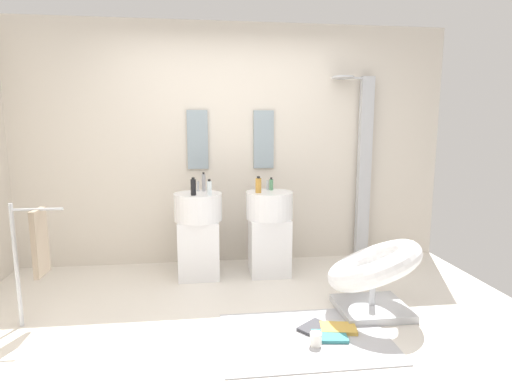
% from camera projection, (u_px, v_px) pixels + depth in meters
% --- Properties ---
extents(ground_plane, '(4.80, 3.60, 0.04)m').
position_uv_depth(ground_plane, '(245.00, 331.00, 3.00)').
color(ground_plane, silver).
extents(rear_partition, '(4.80, 0.10, 2.60)m').
position_uv_depth(rear_partition, '(231.00, 146.00, 4.41)').
color(rear_partition, beige).
rests_on(rear_partition, ground_plane).
extents(pedestal_sink_left, '(0.48, 0.48, 0.95)m').
position_uv_depth(pedestal_sink_left, '(199.00, 232.00, 4.00)').
color(pedestal_sink_left, white).
rests_on(pedestal_sink_left, ground_plane).
extents(pedestal_sink_right, '(0.48, 0.48, 0.95)m').
position_uv_depth(pedestal_sink_right, '(269.00, 230.00, 4.09)').
color(pedestal_sink_right, white).
rests_on(pedestal_sink_right, ground_plane).
extents(vanity_mirror_left, '(0.22, 0.03, 0.63)m').
position_uv_depth(vanity_mirror_left, '(198.00, 140.00, 4.29)').
color(vanity_mirror_left, '#8C9EA8').
extents(vanity_mirror_right, '(0.22, 0.03, 0.63)m').
position_uv_depth(vanity_mirror_right, '(264.00, 140.00, 4.38)').
color(vanity_mirror_right, '#8C9EA8').
extents(shower_column, '(0.49, 0.24, 2.05)m').
position_uv_depth(shower_column, '(363.00, 165.00, 4.50)').
color(shower_column, '#B7BABF').
rests_on(shower_column, ground_plane).
extents(lounge_chair, '(1.08, 1.08, 0.65)m').
position_uv_depth(lounge_chair, '(373.00, 271.00, 3.22)').
color(lounge_chair, '#B7BABF').
rests_on(lounge_chair, ground_plane).
extents(towel_rack, '(0.37, 0.22, 0.95)m').
position_uv_depth(towel_rack, '(36.00, 245.00, 2.96)').
color(towel_rack, '#B7BABF').
rests_on(towel_rack, ground_plane).
extents(area_rug, '(1.19, 0.84, 0.01)m').
position_uv_depth(area_rug, '(305.00, 337.00, 2.86)').
color(area_rug, '#B2B2B7').
rests_on(area_rug, ground_plane).
extents(magazine_teal, '(0.26, 0.19, 0.02)m').
position_uv_depth(magazine_teal, '(330.00, 336.00, 2.84)').
color(magazine_teal, teal).
rests_on(magazine_teal, area_rug).
extents(magazine_charcoal, '(0.31, 0.31, 0.02)m').
position_uv_depth(magazine_charcoal, '(317.00, 329.00, 2.95)').
color(magazine_charcoal, '#38383D').
rests_on(magazine_charcoal, area_rug).
extents(magazine_ochre, '(0.29, 0.21, 0.03)m').
position_uv_depth(magazine_ochre, '(338.00, 328.00, 2.95)').
color(magazine_ochre, gold).
rests_on(magazine_ochre, area_rug).
extents(coffee_mug, '(0.08, 0.08, 0.09)m').
position_uv_depth(coffee_mug, '(316.00, 339.00, 2.74)').
color(coffee_mug, white).
rests_on(coffee_mug, area_rug).
extents(soap_bottle_grey, '(0.04, 0.04, 0.19)m').
position_uv_depth(soap_bottle_grey, '(204.00, 182.00, 4.06)').
color(soap_bottle_grey, '#99999E').
rests_on(soap_bottle_grey, pedestal_sink_left).
extents(soap_bottle_green, '(0.04, 0.04, 0.13)m').
position_uv_depth(soap_bottle_green, '(271.00, 184.00, 4.13)').
color(soap_bottle_green, '#59996B').
rests_on(soap_bottle_green, pedestal_sink_right).
extents(soap_bottle_clear, '(0.05, 0.05, 0.15)m').
position_uv_depth(soap_bottle_clear, '(209.00, 188.00, 3.83)').
color(soap_bottle_clear, silver).
rests_on(soap_bottle_clear, pedestal_sink_left).
extents(soap_bottle_amber, '(0.06, 0.06, 0.16)m').
position_uv_depth(soap_bottle_amber, '(258.00, 185.00, 3.96)').
color(soap_bottle_amber, '#C68C38').
rests_on(soap_bottle_amber, pedestal_sink_right).
extents(soap_bottle_black, '(0.05, 0.05, 0.17)m').
position_uv_depth(soap_bottle_black, '(193.00, 187.00, 3.81)').
color(soap_bottle_black, black).
rests_on(soap_bottle_black, pedestal_sink_left).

